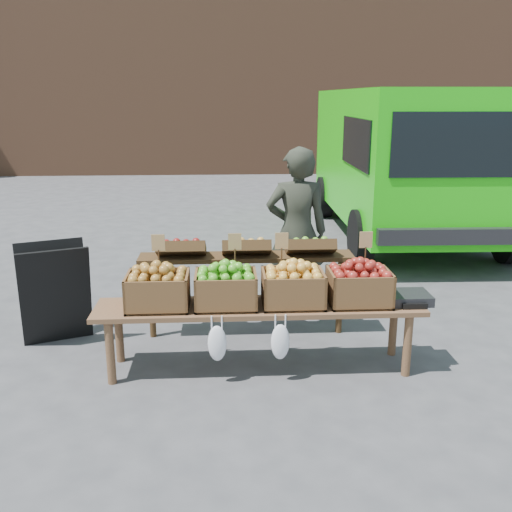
{
  "coord_description": "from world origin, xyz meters",
  "views": [
    {
      "loc": [
        -0.7,
        -3.93,
        2.23
      ],
      "look_at": [
        -0.42,
        0.98,
        0.85
      ],
      "focal_mm": 40.0,
      "sensor_mm": 36.0,
      "label": 1
    }
  ],
  "objects_px": {
    "chalkboard_sign": "(55,293)",
    "back_table": "(246,283)",
    "vendor": "(297,232)",
    "crate_red_apples": "(293,288)",
    "weighing_scale": "(409,297)",
    "display_bench": "(259,337)",
    "delivery_van": "(405,165)",
    "crate_golden_apples": "(158,291)",
    "crate_russet_pears": "(226,290)",
    "crate_green_apples": "(359,287)"
  },
  "relations": [
    {
      "from": "chalkboard_sign",
      "to": "back_table",
      "type": "relative_size",
      "value": 0.45
    },
    {
      "from": "vendor",
      "to": "crate_red_apples",
      "type": "bearing_deg",
      "value": 82.77
    },
    {
      "from": "chalkboard_sign",
      "to": "weighing_scale",
      "type": "relative_size",
      "value": 2.78
    },
    {
      "from": "chalkboard_sign",
      "to": "display_bench",
      "type": "height_order",
      "value": "chalkboard_sign"
    },
    {
      "from": "delivery_van",
      "to": "display_bench",
      "type": "distance_m",
      "value": 5.42
    },
    {
      "from": "back_table",
      "to": "crate_golden_apples",
      "type": "xyz_separation_m",
      "value": [
        -0.75,
        -0.72,
        0.19
      ]
    },
    {
      "from": "vendor",
      "to": "crate_russet_pears",
      "type": "bearing_deg",
      "value": 61.6
    },
    {
      "from": "display_bench",
      "to": "crate_green_apples",
      "type": "relative_size",
      "value": 5.4
    },
    {
      "from": "back_table",
      "to": "weighing_scale",
      "type": "distance_m",
      "value": 1.51
    },
    {
      "from": "crate_red_apples",
      "to": "crate_green_apples",
      "type": "distance_m",
      "value": 0.55
    },
    {
      "from": "chalkboard_sign",
      "to": "display_bench",
      "type": "distance_m",
      "value": 2.0
    },
    {
      "from": "crate_red_apples",
      "to": "weighing_scale",
      "type": "height_order",
      "value": "crate_red_apples"
    },
    {
      "from": "chalkboard_sign",
      "to": "back_table",
      "type": "xyz_separation_m",
      "value": [
        1.79,
        0.03,
        0.05
      ]
    },
    {
      "from": "vendor",
      "to": "crate_green_apples",
      "type": "distance_m",
      "value": 1.37
    },
    {
      "from": "vendor",
      "to": "crate_golden_apples",
      "type": "bearing_deg",
      "value": 46.55
    },
    {
      "from": "crate_golden_apples",
      "to": "chalkboard_sign",
      "type": "bearing_deg",
      "value": 146.23
    },
    {
      "from": "chalkboard_sign",
      "to": "display_bench",
      "type": "relative_size",
      "value": 0.35
    },
    {
      "from": "crate_golden_apples",
      "to": "weighing_scale",
      "type": "distance_m",
      "value": 2.08
    },
    {
      "from": "display_bench",
      "to": "crate_golden_apples",
      "type": "relative_size",
      "value": 5.4
    },
    {
      "from": "crate_red_apples",
      "to": "crate_green_apples",
      "type": "xyz_separation_m",
      "value": [
        0.55,
        0.0,
        0.0
      ]
    },
    {
      "from": "delivery_van",
      "to": "display_bench",
      "type": "xyz_separation_m",
      "value": [
        -2.64,
        -4.65,
        -0.88
      ]
    },
    {
      "from": "display_bench",
      "to": "crate_russet_pears",
      "type": "relative_size",
      "value": 5.4
    },
    {
      "from": "chalkboard_sign",
      "to": "crate_red_apples",
      "type": "bearing_deg",
      "value": -38.9
    },
    {
      "from": "crate_golden_apples",
      "to": "crate_russet_pears",
      "type": "relative_size",
      "value": 1.0
    },
    {
      "from": "vendor",
      "to": "display_bench",
      "type": "bearing_deg",
      "value": 71.5
    },
    {
      "from": "vendor",
      "to": "display_bench",
      "type": "xyz_separation_m",
      "value": [
        -0.47,
        -1.31,
        -0.59
      ]
    },
    {
      "from": "chalkboard_sign",
      "to": "crate_red_apples",
      "type": "xyz_separation_m",
      "value": [
        2.14,
        -0.69,
        0.24
      ]
    },
    {
      "from": "delivery_van",
      "to": "crate_russet_pears",
      "type": "xyz_separation_m",
      "value": [
        -2.92,
        -4.65,
        -0.46
      ]
    },
    {
      "from": "display_bench",
      "to": "back_table",
      "type": "bearing_deg",
      "value": 96.21
    },
    {
      "from": "delivery_van",
      "to": "crate_golden_apples",
      "type": "distance_m",
      "value": 5.82
    },
    {
      "from": "chalkboard_sign",
      "to": "crate_golden_apples",
      "type": "distance_m",
      "value": 1.27
    },
    {
      "from": "chalkboard_sign",
      "to": "crate_red_apples",
      "type": "height_order",
      "value": "chalkboard_sign"
    },
    {
      "from": "crate_russet_pears",
      "to": "crate_green_apples",
      "type": "distance_m",
      "value": 1.1
    },
    {
      "from": "back_table",
      "to": "crate_russet_pears",
      "type": "relative_size",
      "value": 4.2
    },
    {
      "from": "crate_red_apples",
      "to": "crate_green_apples",
      "type": "height_order",
      "value": "same"
    },
    {
      "from": "vendor",
      "to": "crate_red_apples",
      "type": "xyz_separation_m",
      "value": [
        -0.19,
        -1.31,
        -0.17
      ]
    },
    {
      "from": "delivery_van",
      "to": "crate_red_apples",
      "type": "relative_size",
      "value": 10.42
    },
    {
      "from": "back_table",
      "to": "crate_red_apples",
      "type": "distance_m",
      "value": 0.82
    },
    {
      "from": "crate_green_apples",
      "to": "weighing_scale",
      "type": "relative_size",
      "value": 1.47
    },
    {
      "from": "back_table",
      "to": "crate_red_apples",
      "type": "bearing_deg",
      "value": -63.86
    },
    {
      "from": "crate_russet_pears",
      "to": "crate_green_apples",
      "type": "relative_size",
      "value": 1.0
    },
    {
      "from": "vendor",
      "to": "crate_green_apples",
      "type": "bearing_deg",
      "value": 106.39
    },
    {
      "from": "crate_red_apples",
      "to": "weighing_scale",
      "type": "bearing_deg",
      "value": 0.0
    },
    {
      "from": "crate_red_apples",
      "to": "weighing_scale",
      "type": "relative_size",
      "value": 1.47
    },
    {
      "from": "vendor",
      "to": "back_table",
      "type": "xyz_separation_m",
      "value": [
        -0.55,
        -0.59,
        -0.36
      ]
    },
    {
      "from": "delivery_van",
      "to": "vendor",
      "type": "distance_m",
      "value": 3.99
    },
    {
      "from": "back_table",
      "to": "crate_russet_pears",
      "type": "xyz_separation_m",
      "value": [
        -0.2,
        -0.72,
        0.19
      ]
    },
    {
      "from": "vendor",
      "to": "back_table",
      "type": "bearing_deg",
      "value": 48.36
    },
    {
      "from": "crate_green_apples",
      "to": "crate_russet_pears",
      "type": "bearing_deg",
      "value": 180.0
    },
    {
      "from": "crate_russet_pears",
      "to": "crate_golden_apples",
      "type": "bearing_deg",
      "value": 180.0
    }
  ]
}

